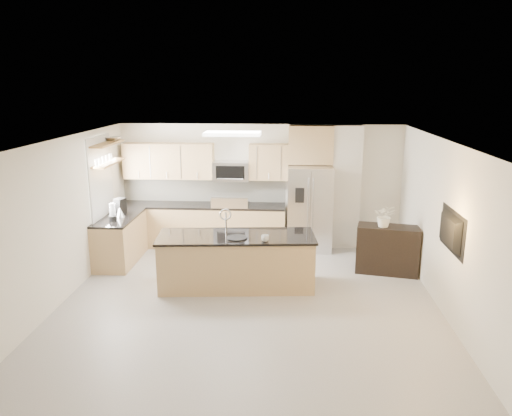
# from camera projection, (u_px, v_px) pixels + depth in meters

# --- Properties ---
(floor) EXTENTS (6.50, 6.50, 0.00)m
(floor) POSITION_uv_depth(u_px,v_px,m) (248.00, 305.00, 7.94)
(floor) COLOR #ADA9A4
(floor) RESTS_ON ground
(ceiling) EXTENTS (6.00, 6.50, 0.02)m
(ceiling) POSITION_uv_depth(u_px,v_px,m) (248.00, 142.00, 7.30)
(ceiling) COLOR white
(ceiling) RESTS_ON wall_back
(wall_back) EXTENTS (6.00, 0.02, 2.60)m
(wall_back) POSITION_uv_depth(u_px,v_px,m) (260.00, 185.00, 10.77)
(wall_back) COLOR silver
(wall_back) RESTS_ON floor
(wall_front) EXTENTS (6.00, 0.02, 2.60)m
(wall_front) POSITION_uv_depth(u_px,v_px,m) (219.00, 328.00, 4.48)
(wall_front) COLOR silver
(wall_front) RESTS_ON floor
(wall_left) EXTENTS (0.02, 6.50, 2.60)m
(wall_left) POSITION_uv_depth(u_px,v_px,m) (57.00, 223.00, 7.81)
(wall_left) COLOR silver
(wall_left) RESTS_ON floor
(wall_right) EXTENTS (0.02, 6.50, 2.60)m
(wall_right) POSITION_uv_depth(u_px,v_px,m) (448.00, 231.00, 7.43)
(wall_right) COLOR silver
(wall_right) RESTS_ON floor
(back_counter) EXTENTS (3.55, 0.66, 1.44)m
(back_counter) POSITION_uv_depth(u_px,v_px,m) (202.00, 225.00, 10.74)
(back_counter) COLOR tan
(back_counter) RESTS_ON floor
(left_counter) EXTENTS (0.66, 1.50, 0.92)m
(left_counter) POSITION_uv_depth(u_px,v_px,m) (120.00, 239.00, 9.79)
(left_counter) COLOR tan
(left_counter) RESTS_ON floor
(range) EXTENTS (0.76, 0.64, 1.14)m
(range) POSITION_uv_depth(u_px,v_px,m) (231.00, 225.00, 10.69)
(range) COLOR black
(range) RESTS_ON floor
(upper_cabinets) EXTENTS (3.50, 0.33, 0.75)m
(upper_cabinets) POSITION_uv_depth(u_px,v_px,m) (198.00, 161.00, 10.56)
(upper_cabinets) COLOR tan
(upper_cabinets) RESTS_ON wall_back
(microwave) EXTENTS (0.76, 0.40, 0.40)m
(microwave) POSITION_uv_depth(u_px,v_px,m) (231.00, 171.00, 10.53)
(microwave) COLOR #BEBEC0
(microwave) RESTS_ON upper_cabinets
(refrigerator) EXTENTS (0.92, 0.78, 1.78)m
(refrigerator) POSITION_uv_depth(u_px,v_px,m) (309.00, 208.00, 10.44)
(refrigerator) COLOR #BEBEC0
(refrigerator) RESTS_ON floor
(partition_column) EXTENTS (0.60, 0.30, 2.60)m
(partition_column) POSITION_uv_depth(u_px,v_px,m) (346.00, 187.00, 10.51)
(partition_column) COLOR beige
(partition_column) RESTS_ON floor
(window) EXTENTS (0.04, 1.15, 1.65)m
(window) POSITION_uv_depth(u_px,v_px,m) (100.00, 179.00, 9.51)
(window) COLOR white
(window) RESTS_ON wall_left
(shelf_lower) EXTENTS (0.30, 1.20, 0.04)m
(shelf_lower) POSITION_uv_depth(u_px,v_px,m) (108.00, 163.00, 9.53)
(shelf_lower) COLOR brown
(shelf_lower) RESTS_ON wall_left
(shelf_upper) EXTENTS (0.30, 1.20, 0.04)m
(shelf_upper) POSITION_uv_depth(u_px,v_px,m) (106.00, 144.00, 9.44)
(shelf_upper) COLOR brown
(shelf_upper) RESTS_ON wall_left
(ceiling_fixture) EXTENTS (1.00, 0.50, 0.06)m
(ceiling_fixture) POSITION_uv_depth(u_px,v_px,m) (233.00, 134.00, 8.89)
(ceiling_fixture) COLOR white
(ceiling_fixture) RESTS_ON ceiling
(island) EXTENTS (2.74, 1.19, 1.35)m
(island) POSITION_uv_depth(u_px,v_px,m) (237.00, 261.00, 8.58)
(island) COLOR tan
(island) RESTS_ON floor
(credenza) EXTENTS (1.19, 0.68, 0.89)m
(credenza) POSITION_uv_depth(u_px,v_px,m) (388.00, 250.00, 9.21)
(credenza) COLOR black
(credenza) RESTS_ON floor
(cup) EXTENTS (0.16, 0.16, 0.10)m
(cup) POSITION_uv_depth(u_px,v_px,m) (265.00, 238.00, 8.15)
(cup) COLOR silver
(cup) RESTS_ON island
(platter) EXTENTS (0.37, 0.37, 0.02)m
(platter) POSITION_uv_depth(u_px,v_px,m) (237.00, 238.00, 8.31)
(platter) COLOR black
(platter) RESTS_ON island
(blender) EXTENTS (0.15, 0.15, 0.34)m
(blender) POSITION_uv_depth(u_px,v_px,m) (113.00, 213.00, 9.34)
(blender) COLOR black
(blender) RESTS_ON left_counter
(kettle) EXTENTS (0.18, 0.18, 0.23)m
(kettle) POSITION_uv_depth(u_px,v_px,m) (120.00, 212.00, 9.60)
(kettle) COLOR #BEBEC0
(kettle) RESTS_ON left_counter
(coffee_maker) EXTENTS (0.23, 0.25, 0.31)m
(coffee_maker) POSITION_uv_depth(u_px,v_px,m) (120.00, 207.00, 9.82)
(coffee_maker) COLOR black
(coffee_maker) RESTS_ON left_counter
(bowl) EXTENTS (0.46, 0.46, 0.10)m
(bowl) POSITION_uv_depth(u_px,v_px,m) (112.00, 138.00, 9.77)
(bowl) COLOR #BEBEC0
(bowl) RESTS_ON shelf_upper
(flower_vase) EXTENTS (0.62, 0.56, 0.62)m
(flower_vase) POSITION_uv_depth(u_px,v_px,m) (385.00, 210.00, 9.00)
(flower_vase) COLOR white
(flower_vase) RESTS_ON credenza
(television) EXTENTS (0.14, 1.08, 0.62)m
(television) POSITION_uv_depth(u_px,v_px,m) (447.00, 231.00, 7.23)
(television) COLOR black
(television) RESTS_ON wall_right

